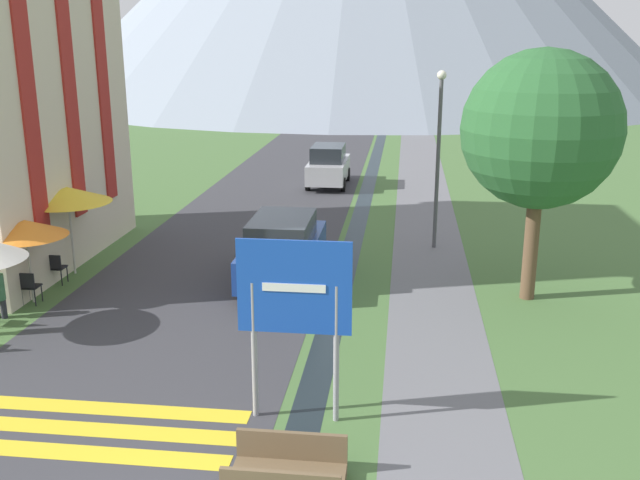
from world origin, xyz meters
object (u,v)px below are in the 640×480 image
object	(u,v)px
parked_car_near	(283,249)
cafe_chair_far_right	(56,266)
road_sign	(294,303)
tree_by_path	(541,130)
footbridge	(286,477)
parked_car_far	(328,166)
cafe_umbrella_middle_orange	(25,228)
cafe_umbrella_rear_yellow	(67,195)
cafe_chair_middle	(29,285)
streetlamp	(439,146)

from	to	relation	value
parked_car_near	cafe_chair_far_right	world-z (taller)	parked_car_near
road_sign	tree_by_path	distance (m)	8.50
parked_car_near	tree_by_path	size ratio (longest dim) A/B	0.71
cafe_chair_far_right	tree_by_path	xyz separation A→B (m)	(12.34, 0.45, 3.74)
parked_car_near	cafe_chair_far_right	distance (m)	6.07
footbridge	parked_car_far	distance (m)	22.20
parked_car_near	cafe_umbrella_middle_orange	xyz separation A→B (m)	(-5.95, -2.33, 1.00)
cafe_umbrella_rear_yellow	tree_by_path	distance (m)	12.47
cafe_chair_middle	road_sign	bearing A→B (deg)	-51.66
road_sign	cafe_umbrella_rear_yellow	world-z (taller)	road_sign
footbridge	cafe_chair_middle	world-z (taller)	cafe_chair_middle
cafe_umbrella_rear_yellow	parked_car_far	bearing A→B (deg)	66.12
parked_car_near	cafe_umbrella_rear_yellow	size ratio (longest dim) A/B	1.79
road_sign	footbridge	size ratio (longest dim) A/B	1.90
parked_car_far	cafe_chair_far_right	distance (m)	15.11
parked_car_near	cafe_chair_far_right	bearing A→B (deg)	-170.35
footbridge	parked_car_near	distance (m)	9.35
cafe_chair_far_right	cafe_umbrella_middle_orange	distance (m)	1.92
footbridge	parked_car_far	bearing A→B (deg)	94.58
road_sign	cafe_chair_far_right	bearing A→B (deg)	140.35
streetlamp	tree_by_path	size ratio (longest dim) A/B	0.88
cafe_chair_far_right	cafe_umbrella_rear_yellow	bearing A→B (deg)	95.98
footbridge	cafe_umbrella_rear_yellow	distance (m)	12.00
footbridge	cafe_umbrella_rear_yellow	xyz separation A→B (m)	(-7.53, 9.12, 2.03)
cafe_chair_far_right	parked_car_near	bearing A→B (deg)	18.34
cafe_chair_middle	cafe_chair_far_right	bearing A→B (deg)	72.50
parked_car_far	cafe_umbrella_rear_yellow	distance (m)	14.28
parked_car_near	streetlamp	size ratio (longest dim) A/B	0.81
parked_car_near	streetlamp	bearing A→B (deg)	41.74
streetlamp	road_sign	bearing A→B (deg)	-104.23
cafe_chair_far_right	tree_by_path	size ratio (longest dim) A/B	0.14
footbridge	road_sign	bearing A→B (deg)	95.04
parked_car_far	streetlamp	world-z (taller)	streetlamp
road_sign	cafe_chair_far_right	world-z (taller)	road_sign
footbridge	tree_by_path	bearing A→B (deg)	61.06
cafe_umbrella_rear_yellow	cafe_chair_far_right	bearing A→B (deg)	-92.72
streetlamp	footbridge	bearing A→B (deg)	-101.29
parked_car_far	cafe_umbrella_rear_yellow	size ratio (longest dim) A/B	1.56
footbridge	cafe_umbrella_rear_yellow	world-z (taller)	cafe_umbrella_rear_yellow
parked_car_far	streetlamp	xyz separation A→B (m)	(4.35, -9.21, 2.30)
parked_car_far	tree_by_path	bearing A→B (deg)	-64.14
cafe_chair_far_right	cafe_umbrella_rear_yellow	size ratio (longest dim) A/B	0.34
parked_car_far	cafe_umbrella_rear_yellow	world-z (taller)	cafe_umbrella_rear_yellow
road_sign	cafe_umbrella_middle_orange	world-z (taller)	road_sign
cafe_chair_middle	cafe_umbrella_middle_orange	bearing A→B (deg)	79.46
cafe_chair_middle	streetlamp	world-z (taller)	streetlamp
parked_car_far	streetlamp	bearing A→B (deg)	-64.70
parked_car_far	footbridge	bearing A→B (deg)	-85.42
parked_car_far	cafe_umbrella_rear_yellow	bearing A→B (deg)	-113.88
cafe_chair_middle	cafe_umbrella_middle_orange	distance (m)	1.41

